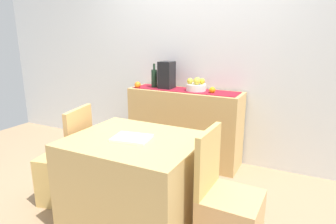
{
  "coord_description": "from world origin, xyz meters",
  "views": [
    {
      "loc": [
        1.3,
        -2.19,
        1.51
      ],
      "look_at": [
        0.0,
        0.38,
        0.75
      ],
      "focal_mm": 31.15,
      "sensor_mm": 36.0,
      "label": 1
    }
  ],
  "objects_px": {
    "open_book": "(132,138)",
    "chair_near_window": "(67,173)",
    "dining_table": "(136,181)",
    "chair_by_corner": "(228,219)",
    "sideboard_console": "(184,126)",
    "wine_bottle": "(154,78)",
    "fruit_bowl": "(196,87)",
    "coffee_maker": "(167,75)"
  },
  "relations": [
    {
      "from": "sideboard_console",
      "to": "chair_near_window",
      "type": "bearing_deg",
      "value": -114.96
    },
    {
      "from": "sideboard_console",
      "to": "wine_bottle",
      "type": "xyz_separation_m",
      "value": [
        -0.41,
        -0.0,
        0.56
      ]
    },
    {
      "from": "coffee_maker",
      "to": "dining_table",
      "type": "height_order",
      "value": "coffee_maker"
    },
    {
      "from": "open_book",
      "to": "coffee_maker",
      "type": "bearing_deg",
      "value": 96.59
    },
    {
      "from": "fruit_bowl",
      "to": "chair_by_corner",
      "type": "xyz_separation_m",
      "value": [
        0.78,
        -1.32,
        -0.67
      ]
    },
    {
      "from": "sideboard_console",
      "to": "chair_by_corner",
      "type": "xyz_separation_m",
      "value": [
        0.92,
        -1.32,
        -0.18
      ]
    },
    {
      "from": "coffee_maker",
      "to": "fruit_bowl",
      "type": "bearing_deg",
      "value": 0.0
    },
    {
      "from": "coffee_maker",
      "to": "open_book",
      "type": "relative_size",
      "value": 1.16
    },
    {
      "from": "chair_by_corner",
      "to": "sideboard_console",
      "type": "bearing_deg",
      "value": 124.71
    },
    {
      "from": "wine_bottle",
      "to": "open_book",
      "type": "height_order",
      "value": "wine_bottle"
    },
    {
      "from": "sideboard_console",
      "to": "coffee_maker",
      "type": "xyz_separation_m",
      "value": [
        -0.24,
        0.0,
        0.61
      ]
    },
    {
      "from": "open_book",
      "to": "dining_table",
      "type": "bearing_deg",
      "value": 63.46
    },
    {
      "from": "sideboard_console",
      "to": "coffee_maker",
      "type": "bearing_deg",
      "value": 180.0
    },
    {
      "from": "sideboard_console",
      "to": "coffee_maker",
      "type": "height_order",
      "value": "coffee_maker"
    },
    {
      "from": "dining_table",
      "to": "open_book",
      "type": "height_order",
      "value": "open_book"
    },
    {
      "from": "wine_bottle",
      "to": "coffee_maker",
      "type": "height_order",
      "value": "coffee_maker"
    },
    {
      "from": "wine_bottle",
      "to": "sideboard_console",
      "type": "bearing_deg",
      "value": 0.0
    },
    {
      "from": "coffee_maker",
      "to": "dining_table",
      "type": "relative_size",
      "value": 0.32
    },
    {
      "from": "fruit_bowl",
      "to": "dining_table",
      "type": "bearing_deg",
      "value": -89.39
    },
    {
      "from": "dining_table",
      "to": "chair_near_window",
      "type": "height_order",
      "value": "chair_near_window"
    },
    {
      "from": "open_book",
      "to": "chair_by_corner",
      "type": "xyz_separation_m",
      "value": [
        0.77,
        0.03,
        -0.48
      ]
    },
    {
      "from": "sideboard_console",
      "to": "wine_bottle",
      "type": "distance_m",
      "value": 0.7
    },
    {
      "from": "fruit_bowl",
      "to": "coffee_maker",
      "type": "bearing_deg",
      "value": 180.0
    },
    {
      "from": "fruit_bowl",
      "to": "open_book",
      "type": "height_order",
      "value": "fruit_bowl"
    },
    {
      "from": "wine_bottle",
      "to": "open_book",
      "type": "xyz_separation_m",
      "value": [
        0.56,
        -1.35,
        -0.25
      ]
    },
    {
      "from": "chair_near_window",
      "to": "chair_by_corner",
      "type": "height_order",
      "value": "same"
    },
    {
      "from": "open_book",
      "to": "chair_by_corner",
      "type": "relative_size",
      "value": 0.31
    },
    {
      "from": "chair_near_window",
      "to": "wine_bottle",
      "type": "bearing_deg",
      "value": 81.4
    },
    {
      "from": "sideboard_console",
      "to": "chair_near_window",
      "type": "height_order",
      "value": "chair_near_window"
    },
    {
      "from": "open_book",
      "to": "chair_near_window",
      "type": "height_order",
      "value": "chair_near_window"
    },
    {
      "from": "sideboard_console",
      "to": "open_book",
      "type": "distance_m",
      "value": 1.39
    },
    {
      "from": "wine_bottle",
      "to": "coffee_maker",
      "type": "distance_m",
      "value": 0.18
    },
    {
      "from": "dining_table",
      "to": "open_book",
      "type": "relative_size",
      "value": 3.58
    },
    {
      "from": "chair_by_corner",
      "to": "chair_near_window",
      "type": "bearing_deg",
      "value": 179.88
    },
    {
      "from": "coffee_maker",
      "to": "sideboard_console",
      "type": "bearing_deg",
      "value": 0.0
    },
    {
      "from": "coffee_maker",
      "to": "open_book",
      "type": "distance_m",
      "value": 1.43
    },
    {
      "from": "chair_by_corner",
      "to": "coffee_maker",
      "type": "bearing_deg",
      "value": 131.22
    },
    {
      "from": "open_book",
      "to": "chair_near_window",
      "type": "bearing_deg",
      "value": 168.47
    },
    {
      "from": "dining_table",
      "to": "chair_near_window",
      "type": "relative_size",
      "value": 1.11
    },
    {
      "from": "wine_bottle",
      "to": "fruit_bowl",
      "type": "bearing_deg",
      "value": 0.0
    },
    {
      "from": "chair_near_window",
      "to": "open_book",
      "type": "bearing_deg",
      "value": -2.16
    },
    {
      "from": "coffee_maker",
      "to": "chair_by_corner",
      "type": "bearing_deg",
      "value": -48.78
    }
  ]
}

